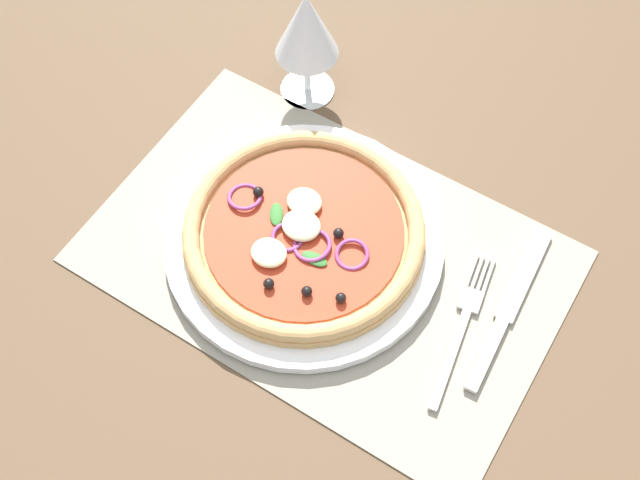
{
  "coord_description": "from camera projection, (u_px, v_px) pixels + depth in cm",
  "views": [
    {
      "loc": [
        20.92,
        -34.99,
        74.28
      ],
      "look_at": [
        -0.84,
        0.0,
        2.76
      ],
      "focal_mm": 45.09,
      "sensor_mm": 36.0,
      "label": 1
    }
  ],
  "objects": [
    {
      "name": "fork",
      "position": [
        464.0,
        320.0,
        0.8
      ],
      "size": [
        4.47,
        18.0,
        0.44
      ],
      "rotation": [
        0.0,
        0.0,
        1.74
      ],
      "color": "silver",
      "rests_on": "placemat"
    },
    {
      "name": "pizza",
      "position": [
        303.0,
        232.0,
        0.83
      ],
      "size": [
        25.38,
        25.38,
        2.54
      ],
      "color": "tan",
      "rests_on": "plate"
    },
    {
      "name": "plate",
      "position": [
        304.0,
        240.0,
        0.84
      ],
      "size": [
        29.49,
        29.49,
        1.36
      ],
      "primitive_type": "cylinder",
      "color": "white",
      "rests_on": "placemat"
    },
    {
      "name": "knife",
      "position": [
        509.0,
        305.0,
        0.81
      ],
      "size": [
        2.9,
        20.06,
        0.62
      ],
      "rotation": [
        0.0,
        0.0,
        1.63
      ],
      "color": "silver",
      "rests_on": "placemat"
    },
    {
      "name": "ground_plane",
      "position": [
        327.0,
        262.0,
        0.86
      ],
      "size": [
        190.0,
        140.0,
        2.4
      ],
      "primitive_type": "cube",
      "color": "brown"
    },
    {
      "name": "wine_glass",
      "position": [
        306.0,
        28.0,
        0.87
      ],
      "size": [
        7.2,
        7.2,
        14.9
      ],
      "color": "silver",
      "rests_on": "ground_plane"
    },
    {
      "name": "placemat",
      "position": [
        327.0,
        256.0,
        0.85
      ],
      "size": [
        48.36,
        31.19,
        0.4
      ],
      "primitive_type": "cube",
      "color": "gray",
      "rests_on": "ground_plane"
    }
  ]
}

